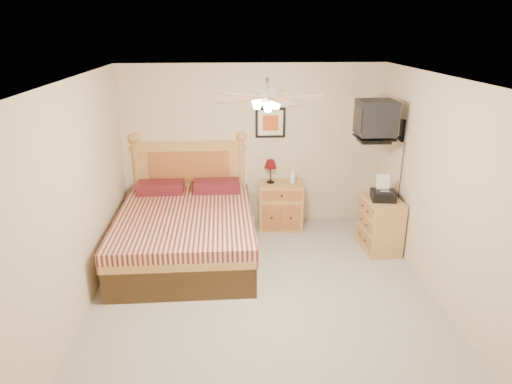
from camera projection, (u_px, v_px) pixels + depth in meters
floor at (264, 297)px, 5.37m from camera, size 4.50×4.50×0.00m
ceiling at (265, 80)px, 4.51m from camera, size 4.00×4.50×0.04m
wall_back at (253, 146)px, 7.05m from camera, size 4.00×0.04×2.50m
wall_front at (294, 325)px, 2.83m from camera, size 4.00×0.04×2.50m
wall_left at (76, 202)px, 4.82m from camera, size 0.04×4.50×2.50m
wall_right at (444, 194)px, 5.06m from camera, size 0.04×4.50×2.50m
bed at (185, 205)px, 6.10m from camera, size 1.79×2.34×1.50m
nightstand at (281, 205)px, 7.15m from camera, size 0.71×0.56×0.72m
table_lamp at (270, 171)px, 6.99m from camera, size 0.26×0.26×0.37m
lotion_bottle at (293, 176)px, 6.98m from camera, size 0.12×0.12×0.25m
framed_picture at (270, 123)px, 6.92m from camera, size 0.46×0.04×0.46m
dresser at (380, 224)px, 6.40m from camera, size 0.49×0.67×0.77m
fax_machine at (384, 188)px, 6.17m from camera, size 0.36×0.37×0.33m
magazine_lower at (378, 193)px, 6.45m from camera, size 0.26×0.30×0.02m
magazine_upper at (380, 191)px, 6.44m from camera, size 0.26×0.33×0.02m
wall_tv at (387, 120)px, 6.11m from camera, size 0.56×0.46×0.58m
ceiling_fan at (267, 97)px, 4.37m from camera, size 1.14×1.14×0.28m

